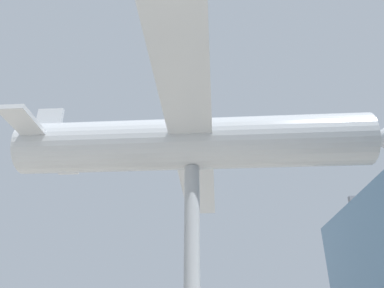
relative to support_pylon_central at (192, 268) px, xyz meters
The scene contains 2 objects.
support_pylon_central is the anchor object (origin of this frame).
suspended_airplane 4.83m from the support_pylon_central, 87.80° to the left, with size 18.26×15.64×2.94m.
Camera 1 is at (13.34, 0.35, 1.62)m, focal length 35.00 mm.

